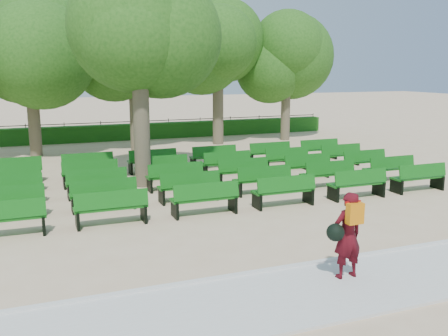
% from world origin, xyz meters
% --- Properties ---
extents(ground, '(120.00, 120.00, 0.00)m').
position_xyz_m(ground, '(0.00, 0.00, 0.00)').
color(ground, tan).
extents(paving, '(30.00, 2.20, 0.06)m').
position_xyz_m(paving, '(0.00, -7.40, 0.03)').
color(paving, silver).
rests_on(paving, ground).
extents(curb, '(30.00, 0.12, 0.10)m').
position_xyz_m(curb, '(0.00, -6.25, 0.05)').
color(curb, silver).
rests_on(curb, ground).
extents(hedge, '(26.00, 0.70, 0.90)m').
position_xyz_m(hedge, '(0.00, 14.00, 0.45)').
color(hedge, '#1D5D17').
rests_on(hedge, ground).
extents(fence, '(26.00, 0.10, 1.02)m').
position_xyz_m(fence, '(0.00, 14.40, 0.00)').
color(fence, black).
rests_on(fence, ground).
extents(tree_line, '(21.80, 6.80, 7.04)m').
position_xyz_m(tree_line, '(0.00, 10.00, 0.00)').
color(tree_line, '#2A6019').
rests_on(tree_line, ground).
extents(bench_array, '(1.91, 0.67, 1.19)m').
position_xyz_m(bench_array, '(0.90, 1.25, 0.10)').
color(bench_array, '#105E13').
rests_on(bench_array, ground).
extents(tree_among, '(4.95, 4.95, 7.04)m').
position_xyz_m(tree_among, '(-1.20, 2.20, 4.78)').
color(tree_among, brown).
rests_on(tree_among, ground).
extents(person, '(0.80, 0.49, 1.69)m').
position_xyz_m(person, '(0.72, -7.08, 0.93)').
color(person, '#460A12').
rests_on(person, ground).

